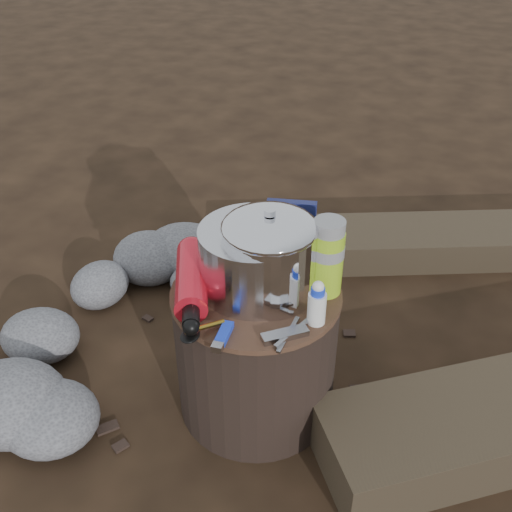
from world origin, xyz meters
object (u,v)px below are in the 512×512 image
at_px(stump, 256,350).
at_px(camping_pot, 269,255).
at_px(travel_mug, 318,251).
at_px(fuel_bottle, 191,279).
at_px(thermos, 327,257).

height_order(stump, camping_pot, camping_pot).
bearing_deg(camping_pot, travel_mug, 56.58).
bearing_deg(fuel_bottle, stump, -4.53).
xyz_separation_m(stump, thermos, (0.15, 0.07, 0.28)).
bearing_deg(camping_pot, stump, -161.98).
xyz_separation_m(camping_pot, thermos, (0.12, 0.06, -0.01)).
bearing_deg(fuel_bottle, thermos, -3.56).
relative_size(camping_pot, thermos, 1.12).
relative_size(fuel_bottle, thermos, 1.63).
relative_size(camping_pot, fuel_bottle, 0.69).
relative_size(stump, camping_pot, 1.90).
bearing_deg(stump, thermos, 23.67).
bearing_deg(camping_pot, fuel_bottle, -158.83).
bearing_deg(fuel_bottle, camping_pot, -5.16).
distance_m(fuel_bottle, thermos, 0.32).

